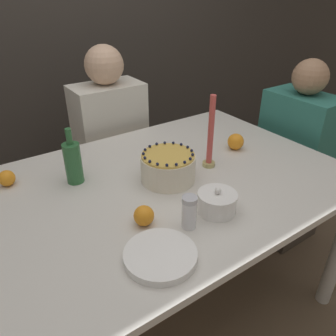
{
  "coord_description": "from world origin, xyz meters",
  "views": [
    {
      "loc": [
        -0.62,
        -0.97,
        1.48
      ],
      "look_at": [
        0.04,
        -0.01,
        0.82
      ],
      "focal_mm": 35.0,
      "sensor_mm": 36.0,
      "label": 1
    }
  ],
  "objects": [
    {
      "name": "person_woman_floral",
      "position": [
        0.99,
        0.04,
        0.49
      ],
      "size": [
        0.34,
        0.4,
        1.14
      ],
      "rotation": [
        0.0,
        0.0,
        1.57
      ],
      "color": "#473D33",
      "rests_on": "ground_plane"
    },
    {
      "name": "bottle",
      "position": [
        -0.28,
        0.2,
        0.85
      ],
      "size": [
        0.07,
        0.07,
        0.23
      ],
      "color": "#2D6638",
      "rests_on": "dining_table"
    },
    {
      "name": "ground_plane",
      "position": [
        0.0,
        0.0,
        0.0
      ],
      "size": [
        12.0,
        12.0,
        0.0
      ],
      "primitive_type": "plane",
      "color": "brown"
    },
    {
      "name": "sugar_bowl",
      "position": [
        0.06,
        -0.28,
        0.8
      ],
      "size": [
        0.14,
        0.14,
        0.1
      ],
      "color": "white",
      "rests_on": "dining_table"
    },
    {
      "name": "orange_fruit_0",
      "position": [
        -0.19,
        -0.2,
        0.8
      ],
      "size": [
        0.07,
        0.07,
        0.07
      ],
      "color": "orange",
      "rests_on": "dining_table"
    },
    {
      "name": "sugar_shaker",
      "position": [
        -0.07,
        -0.3,
        0.82
      ],
      "size": [
        0.05,
        0.05,
        0.12
      ],
      "color": "white",
      "rests_on": "dining_table"
    },
    {
      "name": "candle",
      "position": [
        0.26,
        -0.01,
        0.9
      ],
      "size": [
        0.06,
        0.06,
        0.32
      ],
      "color": "tan",
      "rests_on": "dining_table"
    },
    {
      "name": "person_man_blue_shirt",
      "position": [
        0.12,
        0.72,
        0.52
      ],
      "size": [
        0.4,
        0.34,
        1.2
      ],
      "rotation": [
        0.0,
        0.0,
        3.14
      ],
      "color": "#595960",
      "rests_on": "ground_plane"
    },
    {
      "name": "orange_fruit_2",
      "position": [
        0.48,
        0.04,
        0.8
      ],
      "size": [
        0.08,
        0.08,
        0.08
      ],
      "color": "orange",
      "rests_on": "dining_table"
    },
    {
      "name": "cake",
      "position": [
        0.04,
        -0.01,
        0.82
      ],
      "size": [
        0.22,
        0.22,
        0.13
      ],
      "color": "#EFE5CC",
      "rests_on": "dining_table"
    },
    {
      "name": "plate_stack",
      "position": [
        -0.23,
        -0.36,
        0.77
      ],
      "size": [
        0.22,
        0.22,
        0.02
      ],
      "color": "white",
      "rests_on": "dining_table"
    },
    {
      "name": "wall_behind",
      "position": [
        0.0,
        1.4,
        1.3
      ],
      "size": [
        8.0,
        0.05,
        2.6
      ],
      "color": "#38332D",
      "rests_on": "ground_plane"
    },
    {
      "name": "orange_fruit_1",
      "position": [
        -0.52,
        0.32,
        0.79
      ],
      "size": [
        0.06,
        0.06,
        0.06
      ],
      "color": "orange",
      "rests_on": "dining_table"
    },
    {
      "name": "dining_table",
      "position": [
        0.0,
        0.0,
        0.66
      ],
      "size": [
        1.58,
        1.05,
        0.76
      ],
      "color": "beige",
      "rests_on": "ground_plane"
    }
  ]
}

